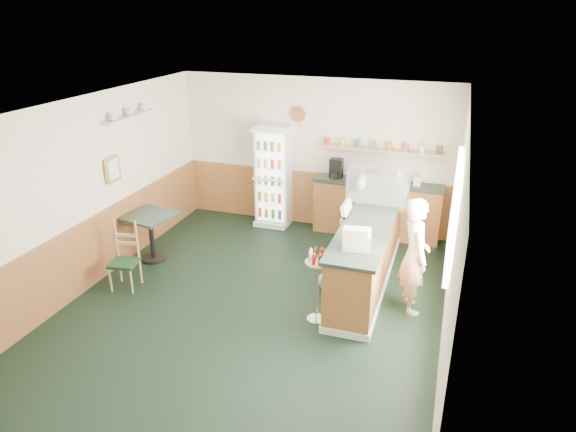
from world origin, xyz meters
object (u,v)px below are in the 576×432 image
at_px(display_case, 378,187).
at_px(cash_register, 357,239).
at_px(shopkeeper, 414,256).
at_px(condiment_stand, 317,275).
at_px(cafe_table, 151,228).
at_px(drinks_fridge, 273,176).
at_px(cafe_chair, 126,253).

relative_size(display_case, cash_register, 2.54).
bearing_deg(shopkeeper, condiment_stand, 99.06).
distance_m(shopkeeper, condiment_stand, 1.31).
distance_m(display_case, condiment_stand, 2.03).
height_order(condiment_stand, cafe_table, condiment_stand).
relative_size(condiment_stand, cafe_table, 1.20).
xyz_separation_m(display_case, cash_register, (0.00, -1.62, -0.16)).
relative_size(cash_register, cafe_table, 0.44).
relative_size(display_case, condiment_stand, 0.93).
relative_size(drinks_fridge, shopkeeper, 1.16).
distance_m(cash_register, shopkeeper, 0.86).
bearing_deg(condiment_stand, shopkeeper, 29.96).
distance_m(shopkeeper, cafe_table, 4.11).
bearing_deg(display_case, condiment_stand, -102.89).
xyz_separation_m(display_case, cafe_table, (-3.40, -1.05, -0.72)).
xyz_separation_m(shopkeeper, cafe_chair, (-3.99, -0.64, -0.28)).
distance_m(display_case, cafe_table, 3.63).
xyz_separation_m(drinks_fridge, condiment_stand, (1.62, -2.86, -0.26)).
distance_m(condiment_stand, cafe_table, 3.09).
bearing_deg(drinks_fridge, display_case, -25.33).
height_order(display_case, cash_register, display_case).
distance_m(cash_register, cafe_table, 3.49).
bearing_deg(cash_register, cafe_table, 160.92).
xyz_separation_m(display_case, cafe_chair, (-3.29, -1.87, -0.75)).
relative_size(cash_register, cafe_chair, 0.37).
bearing_deg(display_case, shopkeeper, -60.46).
relative_size(display_case, cafe_chair, 0.93).
bearing_deg(shopkeeper, display_case, 8.63).
xyz_separation_m(display_case, condiment_stand, (-0.43, -1.89, -0.60)).
bearing_deg(condiment_stand, drinks_fridge, 119.56).
bearing_deg(cash_register, display_case, 80.45).
bearing_deg(cafe_table, cafe_chair, -82.31).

